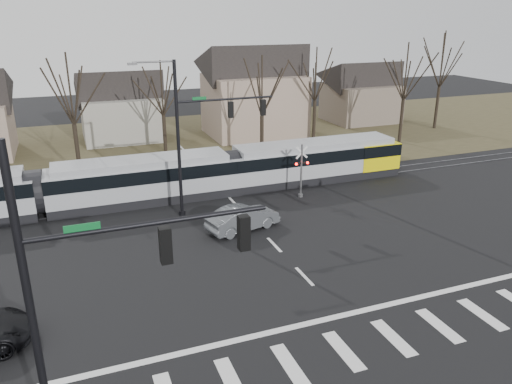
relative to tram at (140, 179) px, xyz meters
name	(u,v)px	position (x,y,z in m)	size (l,w,h in m)	color
ground	(323,296)	(6.13, -16.00, -1.74)	(140.00, 140.00, 0.00)	black
grass_verge	(177,143)	(6.13, 16.00, -1.74)	(140.00, 28.00, 0.01)	#38331E
crosswalk	(369,344)	(6.13, -20.00, -1.74)	(27.00, 2.60, 0.01)	silver
stop_line	(342,315)	(6.13, -17.80, -1.74)	(28.00, 0.35, 0.01)	silver
lane_dashes	(223,191)	(6.13, 0.00, -1.74)	(0.18, 30.00, 0.01)	silver
rail_pair	(224,192)	(6.13, -0.20, -1.71)	(90.00, 1.52, 0.06)	#59595E
tram	(140,179)	(0.00, 0.00, 0.00)	(42.24, 3.14, 3.20)	gray
sedan	(243,218)	(5.15, -7.25, -0.96)	(5.00, 2.80, 1.56)	#4E5155
signal_pole_near_left	(95,297)	(-4.28, -22.00, 3.95)	(9.28, 0.44, 10.20)	black
signal_pole_far	(202,130)	(3.72, -3.50, 3.95)	(9.28, 0.44, 10.20)	black
rail_crossing_signal	(301,173)	(11.13, -3.21, 0.14)	(1.08, 0.36, 4.00)	#59595B
tree_row	(210,103)	(8.13, 10.00, 3.26)	(59.20, 7.20, 10.00)	black
house_b	(120,102)	(1.13, 20.00, 2.22)	(8.64, 7.56, 7.65)	gray
house_c	(254,87)	(15.13, 17.00, 3.49)	(10.80, 8.64, 10.10)	gray
house_d	(362,89)	(30.13, 19.00, 2.22)	(8.64, 7.56, 7.65)	brown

